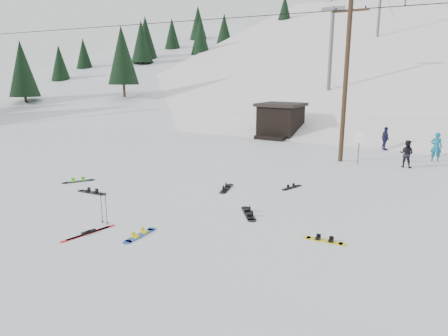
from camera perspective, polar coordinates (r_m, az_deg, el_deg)
The scene contains 22 objects.
ground at distance 13.45m, azimuth -9.56°, elevation -8.80°, with size 200.00×200.00×0.00m, color silver.
ski_slope at distance 67.00m, azimuth 23.69°, elevation -2.65°, with size 60.00×75.00×45.00m, color white.
ridge_left at distance 74.19m, azimuth -5.70°, elevation 0.67°, with size 34.00×85.00×38.00m, color silver.
treeline_left at distance 65.17m, azimuth -8.84°, elevation 8.64°, with size 20.00×64.00×10.00m, color black, non-canonical shape.
treeline_crest at distance 95.76m, azimuth 27.22°, elevation 8.77°, with size 50.00×6.00×10.00m, color black, non-canonical shape.
utility_pole at distance 24.12m, azimuth 16.99°, elevation 11.89°, with size 2.00×0.26×9.00m.
trail_sign at distance 23.73m, azimuth 18.73°, elevation 3.47°, with size 0.50×0.09×1.85m.
lift_hut at distance 33.23m, azimuth 8.06°, elevation 6.79°, with size 3.40×4.10×2.75m.
lift_tower_near at distance 41.26m, azimuth 15.06°, elevation 16.74°, with size 2.20×0.36×8.00m.
lift_tower_mid at distance 61.26m, azimuth 21.40°, elevation 21.13°, with size 2.20×0.36×8.00m.
hero_snowboard at distance 13.13m, azimuth -11.91°, elevation -9.34°, with size 0.35×1.46×0.10m.
hero_skis at distance 13.73m, azimuth -18.77°, elevation -8.75°, with size 0.41×1.90×0.10m.
ski_poles at distance 14.26m, azimuth -16.79°, elevation -5.46°, with size 0.31×0.08×1.12m.
board_scatter_a at distance 18.24m, azimuth -18.38°, elevation -3.30°, with size 1.55×0.41×0.11m.
board_scatter_b at distance 17.90m, azimuth 0.36°, elevation -2.91°, with size 0.70×1.59×0.12m.
board_scatter_c at distance 20.33m, azimuth -20.07°, elevation -1.77°, with size 0.91×1.36×0.11m.
board_scatter_d at distance 14.76m, azimuth 3.51°, elevation -6.49°, with size 1.18×1.38×0.12m.
board_scatter_e at distance 12.85m, azimuth 14.14°, elevation -9.99°, with size 1.35×0.34×0.10m.
board_scatter_f at distance 18.32m, azimuth 9.67°, elevation -2.74°, with size 0.55×1.27×0.09m.
skier_teal at distance 26.54m, azimuth 28.05°, elevation 2.67°, with size 0.63×0.41×1.72m, color #0C627E.
skier_dark at distance 24.13m, azimuth 24.61°, elevation 1.87°, with size 0.74×0.57×1.52m, color black.
skier_navy at distance 29.11m, azimuth 22.04°, elevation 3.93°, with size 0.93×0.39×1.59m, color #191C3F.
Camera 1 is at (8.37, -9.26, 4.99)m, focal length 32.00 mm.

